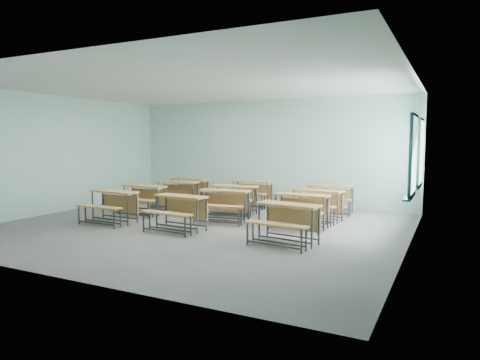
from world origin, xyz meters
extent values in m
cube|color=slate|center=(0.00, 0.00, -0.01)|extent=(9.00, 8.00, 0.02)
cube|color=silver|center=(0.00, 0.00, 3.21)|extent=(9.00, 8.00, 0.02)
cube|color=silver|center=(0.00, 4.01, 1.60)|extent=(9.00, 0.02, 3.20)
cube|color=silver|center=(0.00, -4.01, 1.60)|extent=(9.00, 0.02, 3.20)
cube|color=silver|center=(-4.51, 0.00, 1.60)|extent=(0.02, 8.00, 3.20)
cube|color=silver|center=(4.51, 0.00, 1.60)|extent=(0.02, 8.00, 3.20)
cube|color=#1C474E|center=(4.47, 2.80, 0.93)|extent=(0.06, 1.20, 0.06)
cube|color=#1C474E|center=(4.47, 2.80, 2.47)|extent=(0.06, 1.20, 0.06)
cube|color=#1C474E|center=(4.47, 2.23, 1.70)|extent=(0.06, 0.06, 1.60)
cube|color=#1C474E|center=(4.47, 3.37, 1.70)|extent=(0.06, 0.06, 1.60)
cube|color=#1C474E|center=(4.47, 2.80, 1.70)|extent=(0.04, 0.04, 1.48)
cube|color=#1C474E|center=(4.47, 2.80, 1.70)|extent=(0.04, 1.08, 0.04)
cube|color=#1C474E|center=(4.43, 2.80, 0.87)|extent=(0.14, 1.28, 0.04)
cube|color=white|center=(4.50, 2.80, 1.70)|extent=(0.01, 1.08, 1.48)
cube|color=#1C474E|center=(4.47, 0.80, 0.93)|extent=(0.06, 1.20, 0.06)
cube|color=#1C474E|center=(4.47, 0.80, 2.47)|extent=(0.06, 1.20, 0.06)
cube|color=#1C474E|center=(4.47, 0.23, 1.70)|extent=(0.06, 0.06, 1.60)
cube|color=#1C474E|center=(4.47, 1.37, 1.70)|extent=(0.06, 0.06, 1.60)
cube|color=#1C474E|center=(4.47, 0.80, 1.70)|extent=(0.04, 0.04, 1.48)
cube|color=#1C474E|center=(4.47, 0.80, 1.70)|extent=(0.04, 1.08, 0.04)
cube|color=#1C474E|center=(4.43, 0.80, 0.87)|extent=(0.14, 1.28, 0.04)
cube|color=white|center=(4.50, 0.80, 1.70)|extent=(0.01, 1.08, 1.48)
cube|color=#A4733B|center=(-2.11, -0.44, 0.75)|extent=(1.24, 0.45, 0.04)
cube|color=#A4733B|center=(-2.10, -0.25, 0.44)|extent=(1.17, 0.06, 0.42)
cylinder|color=#323437|center=(-2.68, -0.58, 0.36)|extent=(0.04, 0.04, 0.73)
cylinder|color=#323437|center=(-1.55, -0.62, 0.36)|extent=(0.04, 0.04, 0.73)
cylinder|color=#323437|center=(-2.66, -0.25, 0.36)|extent=(0.04, 0.04, 0.73)
cylinder|color=#323437|center=(-1.54, -0.29, 0.36)|extent=(0.04, 0.04, 0.73)
cube|color=#323437|center=(-2.11, -0.60, 0.10)|extent=(1.13, 0.07, 0.03)
cube|color=#323437|center=(-2.10, -0.27, 0.10)|extent=(1.13, 0.07, 0.03)
cube|color=#A4733B|center=(-2.12, -0.93, 0.44)|extent=(1.24, 0.30, 0.04)
cylinder|color=#323437|center=(-2.69, -1.01, 0.21)|extent=(0.04, 0.04, 0.43)
cylinder|color=#323437|center=(-1.56, -1.05, 0.21)|extent=(0.04, 0.04, 0.43)
cylinder|color=#323437|center=(-2.68, -0.81, 0.21)|extent=(0.04, 0.04, 0.43)
cylinder|color=#323437|center=(-1.56, -0.85, 0.21)|extent=(0.04, 0.04, 0.43)
cube|color=#323437|center=(-2.13, -1.03, 0.08)|extent=(1.13, 0.07, 0.03)
cube|color=#323437|center=(-2.12, -0.83, 0.08)|extent=(1.13, 0.07, 0.03)
cube|color=#A4733B|center=(-0.18, -0.43, 0.75)|extent=(1.25, 0.49, 0.04)
cube|color=#A4733B|center=(-0.17, -0.24, 0.44)|extent=(1.17, 0.09, 0.42)
cylinder|color=#323437|center=(-0.75, -0.56, 0.36)|extent=(0.04, 0.04, 0.73)
cylinder|color=#323437|center=(0.37, -0.63, 0.36)|extent=(0.04, 0.04, 0.73)
cylinder|color=#323437|center=(-0.73, -0.23, 0.36)|extent=(0.04, 0.04, 0.73)
cylinder|color=#323437|center=(0.39, -0.30, 0.36)|extent=(0.04, 0.04, 0.73)
cube|color=#323437|center=(-0.19, -0.60, 0.10)|extent=(1.13, 0.10, 0.03)
cube|color=#323437|center=(-0.17, -0.27, 0.10)|extent=(1.13, 0.10, 0.03)
cube|color=#A4733B|center=(-0.21, -0.92, 0.44)|extent=(1.24, 0.33, 0.04)
cylinder|color=#323437|center=(-0.78, -0.99, 0.21)|extent=(0.04, 0.04, 0.43)
cylinder|color=#323437|center=(0.35, -1.06, 0.21)|extent=(0.04, 0.04, 0.43)
cylinder|color=#323437|center=(-0.77, -0.79, 0.21)|extent=(0.04, 0.04, 0.43)
cylinder|color=#323437|center=(0.36, -0.86, 0.21)|extent=(0.04, 0.04, 0.43)
cube|color=#323437|center=(-0.22, -1.02, 0.08)|extent=(1.13, 0.10, 0.03)
cube|color=#323437|center=(-0.21, -0.83, 0.08)|extent=(1.13, 0.10, 0.03)
cube|color=#A4733B|center=(2.38, -0.52, 0.75)|extent=(1.27, 0.57, 0.04)
cube|color=#A4733B|center=(2.40, -0.33, 0.44)|extent=(1.16, 0.17, 0.42)
cylinder|color=#323437|center=(1.80, -0.61, 0.36)|extent=(0.04, 0.04, 0.73)
cylinder|color=#323437|center=(2.92, -0.75, 0.36)|extent=(0.04, 0.04, 0.73)
cylinder|color=#323437|center=(1.84, -0.28, 0.36)|extent=(0.04, 0.04, 0.73)
cylinder|color=#323437|center=(2.96, -0.43, 0.36)|extent=(0.04, 0.04, 0.73)
cube|color=#323437|center=(2.36, -0.68, 0.10)|extent=(1.12, 0.18, 0.03)
cube|color=#323437|center=(2.40, -0.35, 0.10)|extent=(1.12, 0.18, 0.03)
cube|color=#A4733B|center=(2.31, -1.01, 0.44)|extent=(1.25, 0.41, 0.04)
cylinder|color=#323437|center=(1.74, -1.03, 0.21)|extent=(0.04, 0.04, 0.43)
cylinder|color=#323437|center=(2.86, -1.17, 0.21)|extent=(0.04, 0.04, 0.43)
cylinder|color=#323437|center=(1.77, -0.84, 0.21)|extent=(0.04, 0.04, 0.43)
cylinder|color=#323437|center=(2.89, -0.98, 0.21)|extent=(0.04, 0.04, 0.43)
cube|color=#323437|center=(2.30, -1.10, 0.08)|extent=(1.12, 0.18, 0.03)
cube|color=#323437|center=(2.33, -0.91, 0.08)|extent=(1.12, 0.18, 0.03)
cube|color=#A4733B|center=(-2.24, 0.86, 0.75)|extent=(1.24, 0.42, 0.04)
cube|color=#A4733B|center=(-2.24, 1.05, 0.44)|extent=(1.17, 0.03, 0.42)
cylinder|color=#323437|center=(-2.80, 0.69, 0.36)|extent=(0.04, 0.04, 0.73)
cylinder|color=#323437|center=(-1.67, 0.71, 0.36)|extent=(0.04, 0.04, 0.73)
cylinder|color=#323437|center=(-2.81, 1.02, 0.36)|extent=(0.04, 0.04, 0.73)
cylinder|color=#323437|center=(-1.68, 1.03, 0.36)|extent=(0.04, 0.04, 0.73)
cube|color=#323437|center=(-2.24, 0.70, 0.10)|extent=(1.13, 0.04, 0.03)
cube|color=#323437|center=(-2.24, 1.03, 0.10)|extent=(1.13, 0.04, 0.03)
cube|color=#A4733B|center=(-2.23, 0.37, 0.44)|extent=(1.23, 0.27, 0.04)
cylinder|color=#323437|center=(-2.80, 0.27, 0.21)|extent=(0.04, 0.04, 0.43)
cylinder|color=#323437|center=(-1.67, 0.28, 0.21)|extent=(0.04, 0.04, 0.43)
cylinder|color=#323437|center=(-2.80, 0.46, 0.21)|extent=(0.04, 0.04, 0.43)
cylinder|color=#323437|center=(-1.67, 0.48, 0.21)|extent=(0.04, 0.04, 0.43)
cube|color=#323437|center=(-2.23, 0.27, 0.08)|extent=(1.13, 0.04, 0.03)
cube|color=#323437|center=(-2.24, 0.47, 0.08)|extent=(1.13, 0.04, 0.03)
cube|color=#A4733B|center=(0.19, 0.92, 0.75)|extent=(1.28, 0.58, 0.04)
cube|color=#A4733B|center=(0.17, 1.10, 0.44)|extent=(1.16, 0.18, 0.42)
cylinder|color=#323437|center=(-0.34, 0.68, 0.36)|extent=(0.04, 0.04, 0.73)
cylinder|color=#323437|center=(0.77, 0.83, 0.36)|extent=(0.04, 0.04, 0.73)
cylinder|color=#323437|center=(-0.39, 1.00, 0.36)|extent=(0.04, 0.04, 0.73)
cylinder|color=#323437|center=(0.73, 1.16, 0.36)|extent=(0.04, 0.04, 0.73)
cube|color=#323437|center=(0.22, 0.75, 0.10)|extent=(1.12, 0.19, 0.03)
cube|color=#323437|center=(0.17, 1.08, 0.10)|extent=(1.12, 0.19, 0.03)
cube|color=#A4733B|center=(0.26, 0.43, 0.44)|extent=(1.25, 0.42, 0.04)
cylinder|color=#323437|center=(-0.29, 0.25, 0.21)|extent=(0.04, 0.04, 0.43)
cylinder|color=#323437|center=(0.83, 0.41, 0.21)|extent=(0.04, 0.04, 0.43)
cylinder|color=#323437|center=(-0.31, 0.45, 0.21)|extent=(0.04, 0.04, 0.43)
cylinder|color=#323437|center=(0.81, 0.60, 0.21)|extent=(0.04, 0.04, 0.43)
cube|color=#323437|center=(0.27, 0.33, 0.08)|extent=(1.12, 0.19, 0.03)
cube|color=#323437|center=(0.25, 0.53, 0.08)|extent=(1.12, 0.19, 0.03)
cube|color=#A4733B|center=(2.15, 0.98, 0.75)|extent=(1.24, 0.42, 0.04)
cube|color=#A4733B|center=(2.15, 1.17, 0.44)|extent=(1.17, 0.03, 0.42)
cylinder|color=#323437|center=(1.58, 0.82, 0.36)|extent=(0.04, 0.04, 0.73)
cylinder|color=#323437|center=(2.71, 0.81, 0.36)|extent=(0.04, 0.04, 0.73)
cylinder|color=#323437|center=(1.58, 1.15, 0.36)|extent=(0.04, 0.04, 0.73)
cylinder|color=#323437|center=(2.71, 1.14, 0.36)|extent=(0.04, 0.04, 0.73)
cube|color=#323437|center=(2.14, 0.82, 0.10)|extent=(1.13, 0.04, 0.03)
cube|color=#323437|center=(2.15, 1.14, 0.10)|extent=(1.13, 0.04, 0.03)
cube|color=#A4733B|center=(2.14, 0.49, 0.44)|extent=(1.23, 0.27, 0.04)
cylinder|color=#323437|center=(1.58, 0.40, 0.21)|extent=(0.04, 0.04, 0.43)
cylinder|color=#323437|center=(2.70, 0.38, 0.21)|extent=(0.04, 0.04, 0.43)
cylinder|color=#323437|center=(1.58, 0.59, 0.21)|extent=(0.04, 0.04, 0.43)
cylinder|color=#323437|center=(2.71, 0.58, 0.21)|extent=(0.04, 0.04, 0.43)
cube|color=#323437|center=(2.14, 0.39, 0.08)|extent=(1.13, 0.04, 0.03)
cube|color=#323437|center=(2.14, 0.59, 0.08)|extent=(1.13, 0.04, 0.03)
cube|color=#A4733B|center=(-2.06, 2.15, 0.75)|extent=(1.27, 0.56, 0.04)
cube|color=#A4733B|center=(-2.08, 2.34, 0.44)|extent=(1.16, 0.16, 0.42)
cylinder|color=#323437|center=(-2.60, 1.92, 0.36)|extent=(0.04, 0.04, 0.73)
cylinder|color=#323437|center=(-1.48, 2.05, 0.36)|extent=(0.04, 0.04, 0.73)
cylinder|color=#323437|center=(-2.64, 2.24, 0.36)|extent=(0.04, 0.04, 0.73)
cylinder|color=#323437|center=(-1.52, 2.38, 0.36)|extent=(0.04, 0.04, 0.73)
cube|color=#323437|center=(-2.04, 1.99, 0.10)|extent=(1.12, 0.17, 0.03)
cube|color=#323437|center=(-2.08, 2.31, 0.10)|extent=(1.12, 0.17, 0.03)
cube|color=#A4733B|center=(-2.00, 1.66, 0.44)|extent=(1.25, 0.40, 0.04)
cylinder|color=#323437|center=(-2.55, 1.50, 0.21)|extent=(0.04, 0.04, 0.43)
cylinder|color=#323437|center=(-1.43, 1.63, 0.21)|extent=(0.04, 0.04, 0.43)
cylinder|color=#323437|center=(-2.57, 1.69, 0.21)|extent=(0.04, 0.04, 0.43)
cylinder|color=#323437|center=(-1.45, 1.82, 0.21)|extent=(0.04, 0.04, 0.43)
cube|color=#323437|center=(-1.99, 1.56, 0.08)|extent=(1.12, 0.17, 0.03)
cube|color=#323437|center=(-2.01, 1.76, 0.08)|extent=(1.12, 0.17, 0.03)
cube|color=#A4733B|center=(-0.06, 1.95, 0.75)|extent=(1.27, 0.57, 0.04)
cube|color=#A4733B|center=(-0.08, 2.14, 0.44)|extent=(1.16, 0.17, 0.42)
cylinder|color=#323437|center=(-0.60, 1.71, 0.36)|extent=(0.04, 0.04, 0.73)
cylinder|color=#323437|center=(0.52, 1.86, 0.36)|extent=(0.04, 0.04, 0.73)
cylinder|color=#323437|center=(-0.64, 2.04, 0.36)|extent=(0.04, 0.04, 0.73)
cylinder|color=#323437|center=(0.48, 2.18, 0.36)|extent=(0.04, 0.04, 0.73)
cube|color=#323437|center=(-0.04, 1.78, 0.10)|extent=(1.12, 0.18, 0.03)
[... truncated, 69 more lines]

